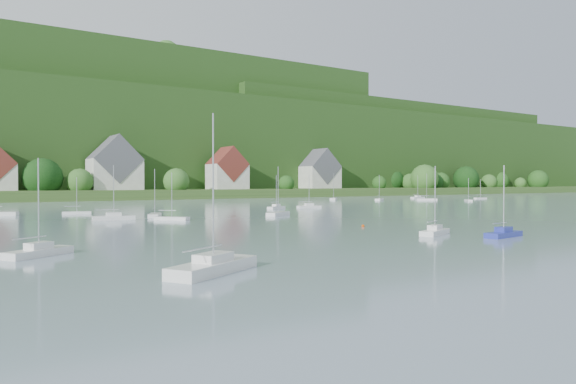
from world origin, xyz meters
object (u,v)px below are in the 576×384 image
(near_sailboat_3, at_px, (435,231))
(near_sailboat_6, at_px, (39,251))
(near_sailboat_0, at_px, (213,265))
(near_sailboat_1, at_px, (504,233))

(near_sailboat_3, relative_size, near_sailboat_6, 0.99)
(near_sailboat_6, bearing_deg, near_sailboat_0, -95.70)
(near_sailboat_0, distance_m, near_sailboat_1, 33.48)
(near_sailboat_6, bearing_deg, near_sailboat_1, -47.89)
(near_sailboat_1, height_order, near_sailboat_3, near_sailboat_3)
(near_sailboat_0, relative_size, near_sailboat_1, 1.34)
(near_sailboat_0, relative_size, near_sailboat_3, 1.34)
(near_sailboat_3, height_order, near_sailboat_6, near_sailboat_6)
(near_sailboat_1, relative_size, near_sailboat_6, 0.99)
(near_sailboat_0, bearing_deg, near_sailboat_6, 87.55)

